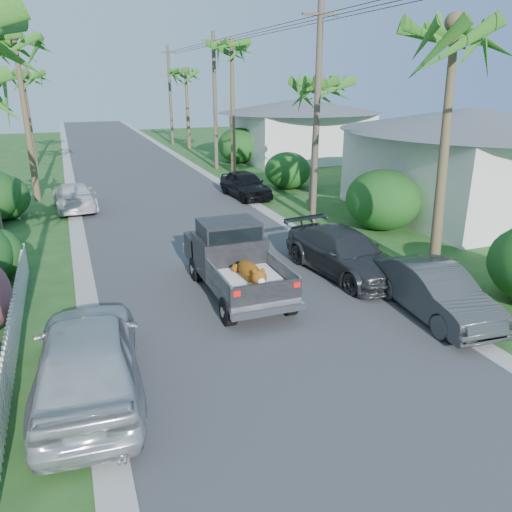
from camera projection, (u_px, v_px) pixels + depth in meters
name	position (u px, v px, depth m)	size (l,w,h in m)	color
ground	(363.00, 434.00, 8.93)	(120.00, 120.00, 0.00)	#254C1C
road	(144.00, 182.00, 30.95)	(8.00, 100.00, 0.02)	#38383A
curb_left	(71.00, 186.00, 29.50)	(0.60, 100.00, 0.06)	#A5A39E
curb_right	(211.00, 177.00, 32.39)	(0.60, 100.00, 0.06)	#A5A39E
pickup_truck	(232.00, 257.00, 14.82)	(1.98, 5.12, 2.06)	black
parked_car_rn	(435.00, 292.00, 13.19)	(1.45, 4.16, 1.37)	#313436
parked_car_rm	(344.00, 253.00, 16.08)	(1.98, 4.86, 1.41)	#27292C
parked_car_rf	(245.00, 185.00, 26.61)	(1.65, 4.09, 1.39)	black
parked_car_ln	(88.00, 357.00, 9.79)	(2.02, 5.01, 1.71)	silver
parked_car_lf	(74.00, 197.00, 24.11)	(1.82, 4.47, 1.30)	silver
palm_l_c	(14.00, 37.00, 23.66)	(4.40, 4.40, 9.20)	brown
palm_l_d	(22.00, 73.00, 34.55)	(4.40, 4.40, 7.70)	brown
palm_r_a	(460.00, 25.00, 13.85)	(4.40, 4.40, 8.70)	brown
palm_r_b	(317.00, 81.00, 22.37)	(4.40, 4.40, 7.20)	brown
palm_r_c	(232.00, 44.00, 31.20)	(4.40, 4.40, 9.40)	brown
palm_r_d	(186.00, 71.00, 44.10)	(4.40, 4.40, 8.00)	brown
shrub_r_b	(383.00, 200.00, 20.82)	(3.00, 3.30, 2.50)	#14471C
shrub_r_c	(288.00, 171.00, 28.71)	(2.60, 2.86, 2.10)	#14471C
shrub_r_d	(239.00, 145.00, 37.61)	(3.20, 3.52, 2.60)	#14471C
picket_fence	(14.00, 330.00, 11.60)	(0.10, 11.00, 1.00)	white
house_right_near	(467.00, 166.00, 23.12)	(8.00, 9.00, 4.80)	silver
house_right_far	(299.00, 132.00, 39.01)	(9.00, 8.00, 4.60)	silver
utility_pole_b	(317.00, 115.00, 20.72)	(1.60, 0.26, 9.00)	brown
utility_pole_c	(215.00, 101.00, 33.94)	(1.60, 0.26, 9.00)	brown
utility_pole_d	(170.00, 95.00, 47.15)	(1.60, 0.26, 9.00)	brown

